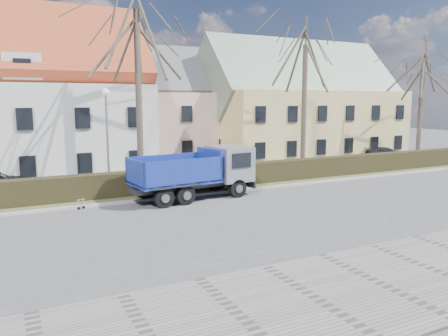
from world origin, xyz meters
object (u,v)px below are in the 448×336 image
dump_truck (189,173)px  parked_car_b (386,153)px  streetlight (108,142)px  cart_frame (78,204)px

dump_truck → parked_car_b: dump_truck is taller
streetlight → cart_frame: 4.39m
parked_car_b → dump_truck: bearing=128.7°
streetlight → parked_car_b: bearing=9.0°
streetlight → parked_car_b: (25.23, 4.01, -2.41)m
dump_truck → parked_car_b: (21.66, 6.99, -0.84)m
streetlight → dump_truck: bearing=-39.8°
dump_truck → cart_frame: (-5.67, 0.20, -1.10)m
dump_truck → cart_frame: 5.78m
dump_truck → streetlight: bearing=133.9°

